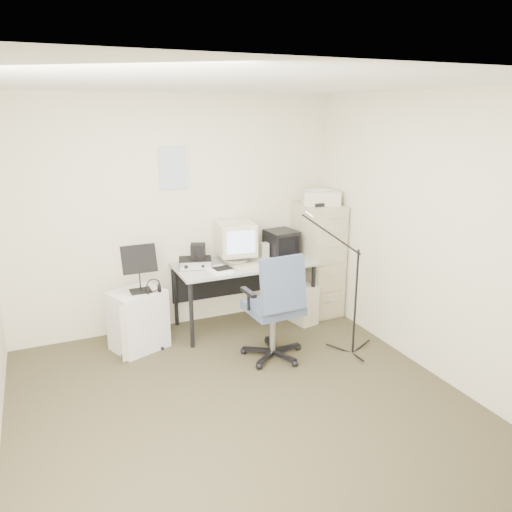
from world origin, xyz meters
name	(u,v)px	position (x,y,z in m)	size (l,w,h in m)	color
floor	(242,404)	(0.00, 0.00, -0.01)	(3.60, 3.60, 0.01)	#3E3A27
ceiling	(239,84)	(0.00, 0.00, 2.50)	(3.60, 3.60, 0.01)	white
wall_back	(177,215)	(0.00, 1.80, 1.25)	(3.60, 0.02, 2.50)	beige
wall_front	(395,367)	(0.00, -1.80, 1.25)	(3.60, 0.02, 2.50)	beige
wall_right	(427,235)	(1.80, 0.00, 1.25)	(0.02, 3.60, 2.50)	beige
wall_calendar	(173,168)	(-0.02, 1.79, 1.75)	(0.30, 0.02, 0.44)	white
filing_cabinet	(318,259)	(1.58, 1.48, 0.65)	(0.40, 0.60, 1.30)	beige
printer	(321,198)	(1.58, 1.46, 1.38)	(0.41, 0.28, 0.16)	beige
desk	(244,294)	(0.63, 1.45, 0.36)	(1.50, 0.70, 0.73)	#9A9A9A
crt_monitor	(236,242)	(0.57, 1.55, 0.94)	(0.39, 0.41, 0.43)	beige
crt_tv	(281,243)	(1.13, 1.56, 0.87)	(0.31, 0.33, 0.29)	black
desk_speaker	(264,250)	(0.92, 1.56, 0.81)	(0.09, 0.09, 0.16)	beige
keyboard	(252,266)	(0.65, 1.29, 0.74)	(0.40, 0.14, 0.02)	beige
mouse	(277,261)	(0.95, 1.31, 0.75)	(0.06, 0.10, 0.03)	black
radio_receiver	(195,263)	(0.09, 1.51, 0.78)	(0.34, 0.24, 0.10)	black
radio_speaker	(198,251)	(0.13, 1.52, 0.90)	(0.15, 0.14, 0.15)	black
papers	(219,270)	(0.28, 1.29, 0.74)	(0.22, 0.30, 0.02)	white
pc_tower	(298,301)	(1.24, 1.33, 0.22)	(0.21, 0.48, 0.45)	beige
office_chair	(273,305)	(0.59, 0.64, 0.54)	(0.62, 0.62, 1.08)	slate
side_cart	(138,320)	(-0.56, 1.36, 0.31)	(0.49, 0.39, 0.61)	silver
music_stand	(139,268)	(-0.52, 1.32, 0.86)	(0.33, 0.18, 0.49)	black
headphones	(153,288)	(-0.41, 1.24, 0.66)	(0.15, 0.15, 0.03)	black
mic_stand	(356,287)	(1.36, 0.39, 0.70)	(0.02, 0.02, 1.40)	black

